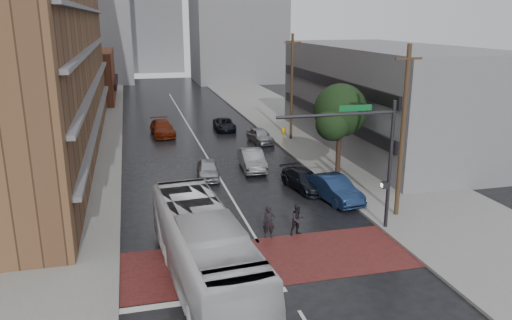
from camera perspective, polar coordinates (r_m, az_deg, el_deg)
ground at (r=24.23m, az=1.79°, el=-11.90°), size 160.00×160.00×0.00m
crosswalk at (r=24.65m, az=1.46°, el=-11.35°), size 14.00×5.00×0.02m
sidewalk_west at (r=47.27m, az=-20.52°, el=1.11°), size 9.00×90.00×0.15m
sidewalk_east at (r=50.10m, az=6.57°, el=2.82°), size 9.00×90.00×0.15m
storefront_west at (r=75.24m, az=-19.00°, el=9.06°), size 8.00×16.00×7.00m
building_east at (r=46.90m, az=14.69°, el=7.02°), size 11.00×26.00×9.00m
distant_tower_center at (r=115.75m, az=-11.75°, el=15.88°), size 12.00×10.00×24.00m
street_tree at (r=36.31m, az=9.60°, el=5.24°), size 4.20×4.10×6.90m
signal_mast at (r=26.77m, az=12.50°, el=1.31°), size 6.50×0.30×7.20m
utility_pole_near at (r=29.35m, az=16.42°, el=3.12°), size 1.60×0.26×10.00m
utility_pole_far at (r=47.38m, az=4.10°, el=8.36°), size 1.60×0.26×10.00m
transit_bus at (r=21.99m, az=-5.91°, el=-10.17°), size 3.77×12.14×3.33m
pedestrian_a at (r=26.64m, az=1.47°, el=-7.12°), size 0.71×0.52×1.77m
pedestrian_b at (r=27.10m, az=4.80°, el=-6.80°), size 0.96×0.82×1.74m
car_travel_a at (r=36.64m, az=-5.53°, el=-1.07°), size 2.01×4.08×1.34m
car_travel_b at (r=38.52m, az=-0.44°, el=0.02°), size 1.91×4.77×1.54m
car_travel_c at (r=50.79m, az=-10.66°, el=3.61°), size 2.47×5.33×1.51m
suv_travel at (r=52.50m, az=-3.63°, el=4.09°), size 2.22×4.49×1.22m
car_parked_near at (r=32.36m, az=8.92°, el=-3.26°), size 2.47×5.03×1.59m
car_parked_mid at (r=34.27m, az=5.56°, el=-2.29°), size 2.59×4.76×1.31m
car_parked_far at (r=46.95m, az=0.48°, el=2.81°), size 2.07×4.22×1.38m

